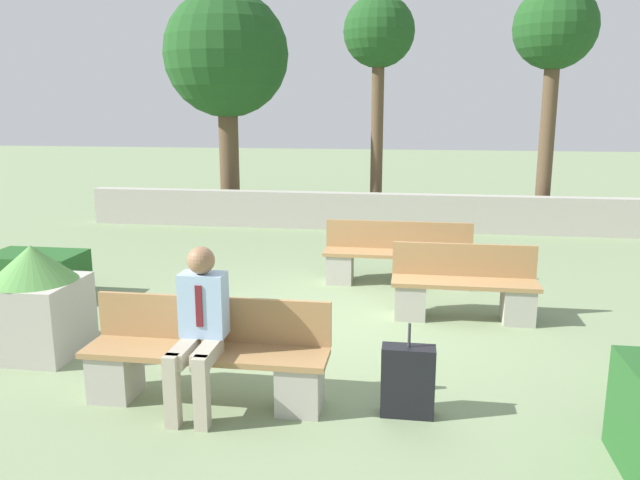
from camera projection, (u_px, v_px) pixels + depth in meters
The scene contains 12 objects.
ground_plane at pixel (336, 325), 7.24m from camera, with size 60.00×60.00×0.00m, color gray.
perimeter_wall at pixel (371, 212), 12.76m from camera, with size 11.90×0.30×0.75m.
bench_front at pixel (207, 362), 5.33m from camera, with size 2.10×0.49×0.87m.
bench_left_side at pixel (398, 260), 8.87m from camera, with size 2.10×0.49×0.87m.
bench_right_side at pixel (464, 292), 7.41m from camera, with size 1.71×0.48×0.87m.
person_seated_man at pixel (199, 321), 5.11m from camera, with size 0.38×0.64×1.37m.
hedge_block_near_left at pixel (37, 276), 8.22m from camera, with size 1.19×0.72×0.61m.
planter_corner_left at pixel (35, 299), 6.32m from camera, with size 0.87×0.87×1.14m.
suitcase at pixel (408, 381), 5.08m from camera, with size 0.43×0.19×0.80m.
tree_leftmost at pixel (226, 57), 13.57m from camera, with size 2.72×2.72×4.96m.
tree_center_left at pixel (379, 39), 12.90m from camera, with size 1.48×1.48×4.75m.
tree_center_right at pixel (555, 35), 12.12m from camera, with size 1.63×1.63×4.81m.
Camera 1 is at (0.83, -6.82, 2.50)m, focal length 35.00 mm.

